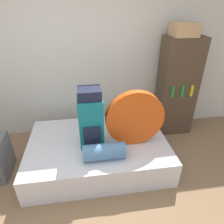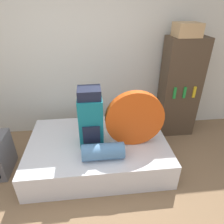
{
  "view_description": "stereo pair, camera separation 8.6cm",
  "coord_description": "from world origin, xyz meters",
  "px_view_note": "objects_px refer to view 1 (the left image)",
  "views": [
    {
      "loc": [
        0.11,
        -1.42,
        2.15
      ],
      "look_at": [
        0.45,
        0.87,
        0.84
      ],
      "focal_mm": 32.0,
      "sensor_mm": 36.0,
      "label": 1
    },
    {
      "loc": [
        0.2,
        -1.43,
        2.15
      ],
      "look_at": [
        0.45,
        0.87,
        0.84
      ],
      "focal_mm": 32.0,
      "sensor_mm": 36.0,
      "label": 2
    }
  ],
  "objects_px": {
    "backpack": "(91,119)",
    "bookshelf": "(177,88)",
    "sleeping_roll": "(104,152)",
    "tent_bag": "(135,118)",
    "cardboard_box": "(184,29)"
  },
  "relations": [
    {
      "from": "bookshelf",
      "to": "backpack",
      "type": "bearing_deg",
      "value": -154.56
    },
    {
      "from": "sleeping_roll",
      "to": "bookshelf",
      "type": "height_order",
      "value": "bookshelf"
    },
    {
      "from": "bookshelf",
      "to": "cardboard_box",
      "type": "height_order",
      "value": "cardboard_box"
    },
    {
      "from": "sleeping_roll",
      "to": "bookshelf",
      "type": "xyz_separation_m",
      "value": [
        1.37,
        1.04,
        0.34
      ]
    },
    {
      "from": "backpack",
      "to": "sleeping_roll",
      "type": "xyz_separation_m",
      "value": [
        0.13,
        -0.33,
        -0.29
      ]
    },
    {
      "from": "backpack",
      "to": "bookshelf",
      "type": "distance_m",
      "value": 1.67
    },
    {
      "from": "tent_bag",
      "to": "bookshelf",
      "type": "height_order",
      "value": "bookshelf"
    },
    {
      "from": "bookshelf",
      "to": "tent_bag",
      "type": "bearing_deg",
      "value": -140.05
    },
    {
      "from": "backpack",
      "to": "sleeping_roll",
      "type": "distance_m",
      "value": 0.46
    },
    {
      "from": "backpack",
      "to": "bookshelf",
      "type": "xyz_separation_m",
      "value": [
        1.5,
        0.71,
        0.05
      ]
    },
    {
      "from": "backpack",
      "to": "cardboard_box",
      "type": "distance_m",
      "value": 1.87
    },
    {
      "from": "tent_bag",
      "to": "bookshelf",
      "type": "distance_m",
      "value": 1.21
    },
    {
      "from": "cardboard_box",
      "to": "backpack",
      "type": "bearing_deg",
      "value": -154.75
    },
    {
      "from": "backpack",
      "to": "bookshelf",
      "type": "relative_size",
      "value": 0.49
    },
    {
      "from": "bookshelf",
      "to": "cardboard_box",
      "type": "bearing_deg",
      "value": -150.12
    }
  ]
}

